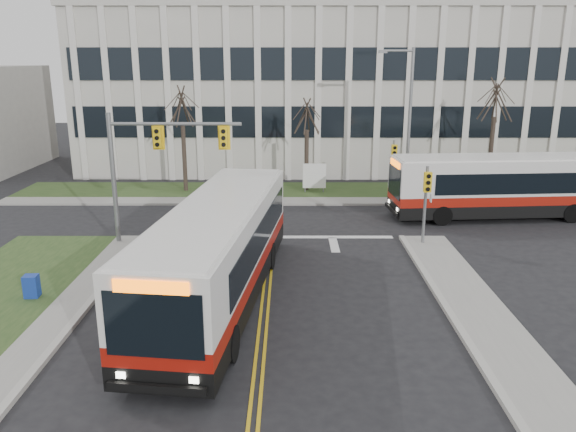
% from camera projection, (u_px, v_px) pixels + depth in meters
% --- Properties ---
extents(ground, '(120.00, 120.00, 0.00)m').
position_uv_depth(ground, '(265.00, 308.00, 19.94)').
color(ground, black).
rests_on(ground, ground).
extents(sidewalk_east, '(2.00, 26.00, 0.14)m').
position_uv_depth(sidewalk_east, '(535.00, 385.00, 15.09)').
color(sidewalk_east, '#9E9B93').
rests_on(sidewalk_east, ground).
extents(sidewalk_cross, '(44.00, 1.60, 0.14)m').
position_uv_depth(sidewalk_cross, '(356.00, 201.00, 34.54)').
color(sidewalk_cross, '#9E9B93').
rests_on(sidewalk_cross, ground).
extents(building_lawn, '(44.00, 5.00, 0.12)m').
position_uv_depth(building_lawn, '(351.00, 191.00, 37.24)').
color(building_lawn, '#29431D').
rests_on(building_lawn, ground).
extents(office_building, '(40.00, 16.00, 12.00)m').
position_uv_depth(office_building, '(338.00, 90.00, 47.19)').
color(office_building, beige).
rests_on(office_building, ground).
extents(mast_arm_signal, '(6.11, 0.38, 6.20)m').
position_uv_depth(mast_arm_signal, '(148.00, 156.00, 25.70)').
color(mast_arm_signal, slate).
rests_on(mast_arm_signal, ground).
extents(signal_pole_near, '(0.34, 0.39, 3.80)m').
position_uv_depth(signal_pole_near, '(426.00, 194.00, 25.89)').
color(signal_pole_near, slate).
rests_on(signal_pole_near, ground).
extents(signal_pole_far, '(0.34, 0.39, 3.80)m').
position_uv_depth(signal_pole_far, '(393.00, 162.00, 34.07)').
color(signal_pole_far, slate).
rests_on(signal_pole_far, ground).
extents(streetlight, '(2.15, 0.25, 9.20)m').
position_uv_depth(streetlight, '(407.00, 116.00, 34.12)').
color(streetlight, slate).
rests_on(streetlight, ground).
extents(directory_sign, '(1.50, 0.12, 2.00)m').
position_uv_depth(directory_sign, '(314.00, 176.00, 36.47)').
color(directory_sign, slate).
rests_on(directory_sign, ground).
extents(tree_left, '(1.80, 1.80, 7.70)m').
position_uv_depth(tree_left, '(182.00, 108.00, 35.79)').
color(tree_left, '#42352B').
rests_on(tree_left, ground).
extents(tree_mid, '(1.80, 1.80, 6.82)m').
position_uv_depth(tree_mid, '(307.00, 118.00, 36.14)').
color(tree_mid, '#42352B').
rests_on(tree_mid, ground).
extents(tree_right, '(1.80, 1.80, 8.25)m').
position_uv_depth(tree_right, '(496.00, 102.00, 35.64)').
color(tree_right, '#42352B').
rests_on(tree_right, ground).
extents(bus_main, '(4.44, 13.60, 3.56)m').
position_uv_depth(bus_main, '(219.00, 254.00, 20.15)').
color(bus_main, silver).
rests_on(bus_main, ground).
extents(bus_cross, '(12.82, 3.68, 3.37)m').
position_uv_depth(bus_cross, '(507.00, 188.00, 30.87)').
color(bus_cross, silver).
rests_on(bus_cross, ground).
extents(newspaper_box_blue, '(0.53, 0.49, 0.95)m').
position_uv_depth(newspaper_box_blue, '(32.00, 288.00, 20.48)').
color(newspaper_box_blue, navy).
rests_on(newspaper_box_blue, ground).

